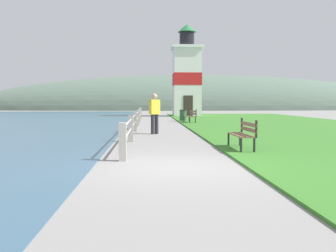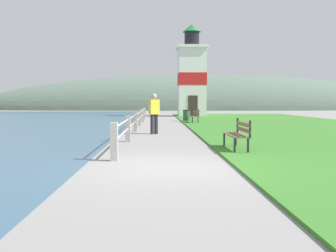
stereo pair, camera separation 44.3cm
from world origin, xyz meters
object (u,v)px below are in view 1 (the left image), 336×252
(trash_bin, at_px, (183,115))
(park_bench_midway, at_px, (191,115))
(park_bench_near, at_px, (244,133))
(lighthouse, at_px, (187,77))
(person_strolling, at_px, (155,112))

(trash_bin, bearing_deg, park_bench_midway, -81.94)
(park_bench_near, distance_m, lighthouse, 25.79)
(park_bench_near, height_order, lighthouse, lighthouse)
(lighthouse, height_order, trash_bin, lighthouse)
(park_bench_midway, bearing_deg, person_strolling, 65.11)
(park_bench_midway, distance_m, person_strolling, 8.67)
(lighthouse, bearing_deg, trash_bin, -97.46)
(park_bench_midway, xyz_separation_m, lighthouse, (0.91, 11.52, 3.29))
(person_strolling, bearing_deg, lighthouse, -37.10)
(person_strolling, bearing_deg, trash_bin, -39.32)
(lighthouse, distance_m, trash_bin, 10.02)
(park_bench_near, distance_m, person_strolling, 6.32)
(lighthouse, relative_size, person_strolling, 4.93)
(park_bench_near, relative_size, person_strolling, 0.90)
(park_bench_midway, bearing_deg, trash_bin, -89.57)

